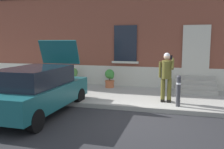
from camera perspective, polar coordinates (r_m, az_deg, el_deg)
ground_plane at (r=7.18m, az=6.13°, el=-10.77°), size 80.00×80.00×0.00m
sidewalk at (r=9.84m, az=8.79°, el=-5.27°), size 24.00×3.60×0.15m
curb_edge at (r=8.05m, az=7.23°, el=-8.18°), size 24.00×0.12×0.15m
building_facade at (r=12.15m, az=10.60°, el=14.49°), size 24.00×1.52×7.50m
entrance_stoop at (r=11.04m, az=19.07°, el=-2.52°), size 1.68×1.28×0.64m
hatchback_car_teal at (r=7.90m, az=-17.20°, el=-3.37°), size 1.80×4.07×2.34m
bollard_near_person at (r=8.23m, az=15.46°, el=-3.48°), size 0.15×0.15×1.04m
bollard_far_left at (r=9.32m, az=-12.91°, el=-2.09°), size 0.15×0.15×1.04m
person_on_phone at (r=8.61m, az=12.78°, el=0.06°), size 0.51×0.47×1.75m
planter_charcoal at (r=12.00m, az=-9.13°, el=-0.34°), size 0.44×0.44×0.86m
planter_terracotta at (r=11.20m, az=-0.53°, el=-0.82°), size 0.44×0.44×0.86m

